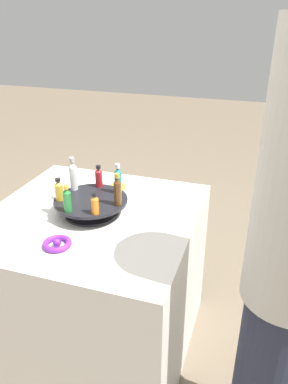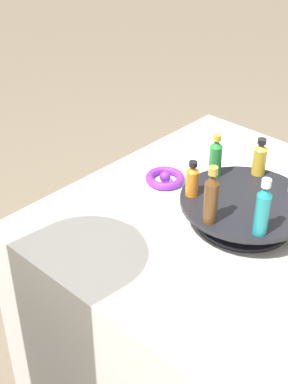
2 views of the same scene
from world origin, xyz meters
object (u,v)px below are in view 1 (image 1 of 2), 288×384
bottle_red (99,177)px  bottle_clear (73,175)px  bottle_green (67,199)px  bottle_brown (118,191)px  bottle_gold (59,190)px  ribbon_bow_gold (118,187)px  display_stand (91,205)px  bottle_orange (95,204)px  bottle_teal (118,180)px  ribbon_bow_purple (57,244)px

bottle_red → bottle_clear: bottle_clear is taller
bottle_green → bottle_clear: 0.20m
bottle_brown → bottle_gold: size_ratio=1.41×
bottle_green → ribbon_bow_gold: size_ratio=1.40×
bottle_gold → bottle_clear: bearing=-94.8°
display_stand → bottle_gold: size_ratio=3.18×
bottle_orange → bottle_brown: size_ratio=0.65×
bottle_clear → ribbon_bow_gold: size_ratio=1.86×
display_stand → ribbon_bow_gold: size_ratio=3.86×
bottle_teal → ribbon_bow_gold: bottle_teal is taller
display_stand → ribbon_bow_purple: display_stand is taller
bottle_green → ribbon_bow_purple: bearing=100.0°
display_stand → ribbon_bow_purple: bearing=86.9°
bottle_green → bottle_gold: 0.11m
bottle_orange → bottle_brown: 0.11m
bottle_teal → bottle_red: bearing=-17.7°
display_stand → bottle_orange: 0.15m
display_stand → bottle_orange: size_ratio=3.46×
bottle_teal → ribbon_bow_purple: (0.10, 0.36, -0.12)m
bottle_green → bottle_teal: bearing=-120.5°
display_stand → bottle_gold: (0.12, 0.05, 0.07)m
bottle_green → bottle_brown: bearing=-146.3°
bottle_green → bottle_orange: bottle_green is taller
bottle_teal → bottle_red: 0.11m
bottle_brown → bottle_red: size_ratio=1.38×
bottle_orange → bottle_teal: bottle_teal is taller
bottle_green → bottle_orange: (-0.11, -0.02, -0.01)m
bottle_gold → bottle_green: bearing=136.6°
display_stand → bottle_brown: bearing=175.2°
ribbon_bow_gold → ribbon_bow_purple: ribbon_bow_purple is taller
bottle_orange → bottle_red: 0.25m
display_stand → bottle_red: bearing=-82.0°
bottle_orange → ribbon_bow_gold: 0.39m
display_stand → bottle_brown: bottle_brown is taller
bottle_red → ribbon_bow_gold: size_ratio=1.24×
ribbon_bow_gold → bottle_brown: bearing=112.5°
bottle_orange → bottle_clear: bearing=-43.4°
bottle_orange → bottle_brown: bearing=-120.5°
ribbon_bow_purple → bottle_orange: bearing=-118.5°
bottle_green → bottle_orange: size_ratio=1.25×
bottle_clear → ribbon_bow_gold: 0.27m
bottle_brown → bottle_gold: bearing=8.0°
bottle_green → bottle_brown: bottle_brown is taller
bottle_red → bottle_gold: 0.20m
bottle_orange → ribbon_bow_purple: bearing=61.5°
bottle_green → bottle_gold: bottle_green is taller
bottle_red → bottle_gold: bottle_red is taller
bottle_teal → bottle_green: bearing=59.5°
bottle_orange → bottle_gold: bottle_gold is taller
bottle_teal → bottle_clear: bottle_clear is taller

